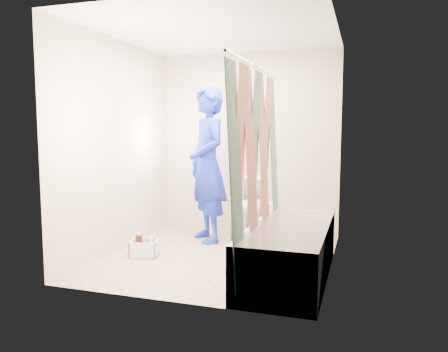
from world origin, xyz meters
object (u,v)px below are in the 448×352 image
(bathtub, at_px, (289,250))
(toilet, at_px, (256,206))
(plumber, at_px, (207,165))
(cleaning_caddy, at_px, (145,249))

(bathtub, height_order, toilet, toilet)
(toilet, height_order, plumber, plumber)
(bathtub, bearing_deg, toilet, 114.52)
(cleaning_caddy, bearing_deg, toilet, 40.79)
(toilet, distance_m, plumber, 0.89)
(bathtub, relative_size, toilet, 2.30)
(plumber, bearing_deg, bathtub, 7.46)
(bathtub, height_order, plumber, plumber)
(toilet, bearing_deg, plumber, -144.61)
(bathtub, relative_size, cleaning_caddy, 5.12)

